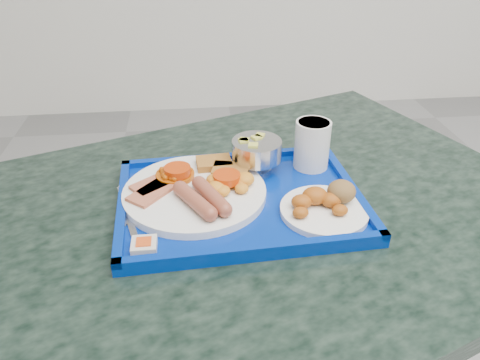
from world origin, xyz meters
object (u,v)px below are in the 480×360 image
object	(u,v)px
bread_plate	(326,204)
table	(232,290)
fruit_bowl	(256,151)
tray	(240,201)
main_plate	(198,189)
juice_cup	(312,143)

from	to	relation	value
bread_plate	table	bearing A→B (deg)	168.00
fruit_bowl	bread_plate	bearing A→B (deg)	-57.57
tray	fruit_bowl	world-z (taller)	fruit_bowl
fruit_bowl	main_plate	bearing A→B (deg)	-145.79
main_plate	juice_cup	bearing A→B (deg)	20.17
bread_plate	fruit_bowl	world-z (taller)	fruit_bowl
tray	bread_plate	world-z (taller)	bread_plate
bread_plate	juice_cup	world-z (taller)	juice_cup
juice_cup	main_plate	bearing A→B (deg)	-159.83
main_plate	fruit_bowl	distance (m)	0.15
tray	main_plate	distance (m)	0.08
fruit_bowl	tray	bearing A→B (deg)	-113.40
table	juice_cup	world-z (taller)	juice_cup
tray	fruit_bowl	xyz separation A→B (m)	(0.04, 0.10, 0.05)
table	fruit_bowl	distance (m)	0.29
tray	main_plate	xyz separation A→B (m)	(-0.08, 0.02, 0.02)
fruit_bowl	juice_cup	bearing A→B (deg)	2.21
table	juice_cup	distance (m)	0.34
main_plate	fruit_bowl	size ratio (longest dim) A/B	2.67
table	tray	world-z (taller)	tray
table	fruit_bowl	size ratio (longest dim) A/B	14.19
tray	fruit_bowl	distance (m)	0.12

